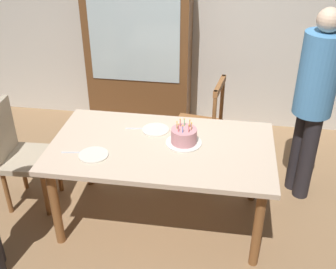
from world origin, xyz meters
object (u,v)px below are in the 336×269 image
at_px(birthday_cake, 184,137).
at_px(person_guest, 314,97).
at_px(dining_table, 162,154).
at_px(china_cabinet, 139,49).
at_px(plate_near_celebrant, 94,155).
at_px(plate_far_side, 156,130).
at_px(chair_upholstered, 17,150).
at_px(chair_spindle_back, 199,128).

distance_m(birthday_cake, person_guest, 1.15).
xyz_separation_m(dining_table, china_cabinet, (-0.50, 1.56, 0.30)).
distance_m(plate_near_celebrant, plate_far_side, 0.58).
bearing_deg(china_cabinet, dining_table, -72.10).
bearing_deg(birthday_cake, person_guest, 27.16).
bearing_deg(plate_far_side, birthday_cake, -33.42).
distance_m(birthday_cake, plate_near_celebrant, 0.69).
bearing_deg(person_guest, chair_upholstered, -168.01).
distance_m(plate_near_celebrant, person_guest, 1.84).
bearing_deg(plate_near_celebrant, chair_upholstered, 160.53).
distance_m(plate_near_celebrant, chair_spindle_back, 1.27).
height_order(chair_upholstered, person_guest, person_guest).
height_order(plate_far_side, person_guest, person_guest).
relative_size(plate_near_celebrant, plate_far_side, 1.00).
relative_size(plate_far_side, person_guest, 0.13).
xyz_separation_m(plate_near_celebrant, person_guest, (1.65, 0.79, 0.22)).
bearing_deg(birthday_cake, chair_upholstered, 179.86).
distance_m(dining_table, chair_upholstered, 1.25).
xyz_separation_m(dining_table, chair_spindle_back, (0.23, 0.80, -0.20)).
height_order(plate_near_celebrant, person_guest, person_guest).
xyz_separation_m(birthday_cake, chair_spindle_back, (0.06, 0.75, -0.34)).
bearing_deg(birthday_cake, dining_table, -162.41).
xyz_separation_m(plate_far_side, china_cabinet, (-0.42, 1.34, 0.21)).
distance_m(dining_table, plate_far_side, 0.25).
bearing_deg(china_cabinet, chair_spindle_back, -45.94).
xyz_separation_m(birthday_cake, china_cabinet, (-0.67, 1.51, 0.16)).
distance_m(chair_upholstered, china_cabinet, 1.73).
bearing_deg(plate_near_celebrant, plate_far_side, 48.51).
distance_m(chair_spindle_back, chair_upholstered, 1.65).
bearing_deg(dining_table, birthday_cake, 17.59).
bearing_deg(china_cabinet, plate_far_side, -72.70).
bearing_deg(plate_far_side, chair_spindle_back, 61.50).
bearing_deg(person_guest, chair_spindle_back, 166.33).
distance_m(plate_far_side, china_cabinet, 1.42).
xyz_separation_m(birthday_cake, person_guest, (1.01, 0.52, 0.17)).
bearing_deg(chair_upholstered, birthday_cake, -0.14).
bearing_deg(chair_spindle_back, dining_table, -106.06).
height_order(plate_near_celebrant, china_cabinet, china_cabinet).
bearing_deg(chair_spindle_back, plate_far_side, -118.50).
distance_m(birthday_cake, chair_upholstered, 1.44).
height_order(dining_table, plate_near_celebrant, plate_near_celebrant).
xyz_separation_m(chair_spindle_back, chair_upholstered, (-1.48, -0.74, 0.07)).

